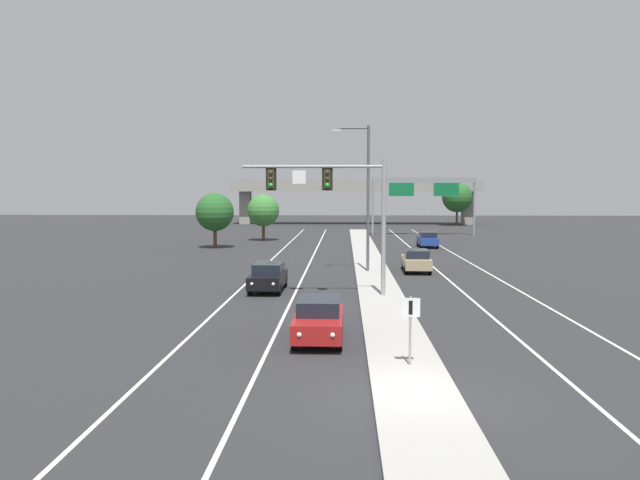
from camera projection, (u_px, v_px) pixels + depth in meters
The scene contains 18 objects.
ground_plane at pixel (415, 396), 17.12m from camera, with size 260.00×260.00×0.00m, color #28282B.
median_island at pixel (379, 290), 35.05m from camera, with size 2.40×110.00×0.15m, color #9E9B93.
lane_stripe_oncoming_center at pixel (304, 274), 42.21m from camera, with size 0.14×100.00×0.01m, color silver.
lane_stripe_receding_center at pixel (443, 275), 41.84m from camera, with size 0.14×100.00×0.01m, color silver.
edge_stripe_left at pixel (256, 274), 42.34m from camera, with size 0.14×100.00×0.01m, color silver.
edge_stripe_right at pixel (492, 275), 41.71m from camera, with size 0.14×100.00×0.01m, color silver.
overhead_signal_mast at pixel (338, 197), 32.56m from camera, with size 7.55×0.44×7.20m.
median_sign_post at pixel (410, 320), 19.51m from camera, with size 0.60×0.10×2.20m.
street_lamp_median at pixel (365, 189), 42.48m from camera, with size 2.58×0.28×10.00m.
car_oncoming_red at pixel (319, 319), 23.48m from camera, with size 1.83×4.47×1.58m.
car_oncoming_black at pixel (268, 276), 35.18m from camera, with size 1.86×4.49×1.58m.
car_receding_tan at pixel (416, 260), 43.49m from camera, with size 1.92×4.51×1.58m.
car_receding_blue at pixel (428, 239), 62.62m from camera, with size 1.88×4.50×1.58m.
highway_sign_gantry at pixel (424, 187), 79.40m from camera, with size 13.28×0.42×7.50m.
overpass_bridge at pixel (356, 191), 106.63m from camera, with size 42.40×6.40×7.65m.
tree_far_left_c at pixel (263, 211), 70.87m from camera, with size 3.67×3.67×5.31m.
tree_far_left_a at pixel (215, 212), 61.53m from camera, with size 3.79×3.79×5.49m.
tree_far_right_b at pixel (457, 197), 101.91m from camera, with size 4.96×4.96×7.18m.
Camera 1 is at (-1.98, -16.82, 5.64)m, focal length 34.75 mm.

